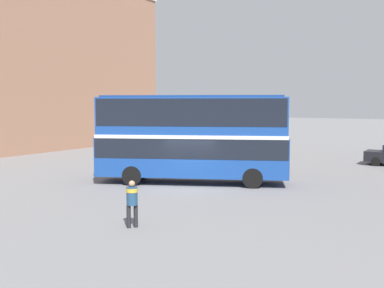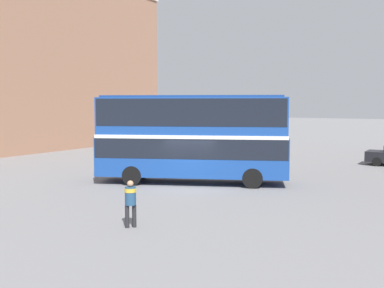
# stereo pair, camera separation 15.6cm
# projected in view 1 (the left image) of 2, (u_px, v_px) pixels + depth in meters

# --- Properties ---
(ground_plane) EXTENTS (240.00, 240.00, 0.00)m
(ground_plane) POSITION_uv_depth(u_px,v_px,m) (191.00, 187.00, 23.80)
(ground_plane) COLOR slate
(double_decker_bus) EXTENTS (10.59, 6.47, 4.88)m
(double_decker_bus) POSITION_uv_depth(u_px,v_px,m) (192.00, 133.00, 24.82)
(double_decker_bus) COLOR #194293
(double_decker_bus) RESTS_ON ground_plane
(pedestrian_foreground) EXTENTS (0.59, 0.59, 1.70)m
(pedestrian_foreground) POSITION_uv_depth(u_px,v_px,m) (132.00, 199.00, 15.97)
(pedestrian_foreground) COLOR #232328
(pedestrian_foreground) RESTS_ON ground_plane
(parked_car_kerb_far) EXTENTS (4.31, 1.87, 1.65)m
(parked_car_kerb_far) POSITION_uv_depth(u_px,v_px,m) (255.00, 150.00, 34.90)
(parked_car_kerb_far) COLOR silver
(parked_car_kerb_far) RESTS_ON ground_plane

